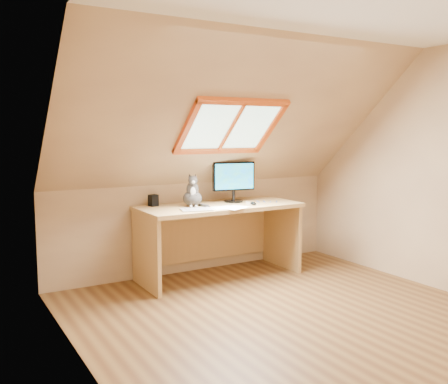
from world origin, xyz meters
TOP-DOWN VIEW (x-y plane):
  - ground at (0.00, 0.00)m, footprint 3.50×3.50m
  - room_shell at (0.00, -0.09)m, footprint 3.52×3.52m
  - desk at (0.06, 1.45)m, footprint 1.74×0.76m
  - monitor at (0.29, 1.45)m, footprint 0.48×0.20m
  - cat at (-0.25, 1.40)m, footprint 0.26×0.28m
  - desk_speaker at (-0.59, 1.63)m, footprint 0.10×0.10m
  - graphics_tablet at (-0.33, 1.15)m, footprint 0.35×0.29m
  - mouse at (0.36, 1.17)m, footprint 0.08×0.11m
  - papers at (0.03, 1.12)m, footprint 0.35×0.30m
  - cables at (0.53, 1.26)m, footprint 0.51×0.26m

SIDE VIEW (x-z plane):
  - ground at x=0.00m, z-range 0.00..0.00m
  - desk at x=0.06m, z-range 0.16..0.96m
  - papers at x=0.03m, z-range 0.79..0.80m
  - cables at x=0.53m, z-range 0.79..0.80m
  - graphics_tablet at x=-0.33m, z-range 0.79..0.81m
  - mouse at x=0.36m, z-range 0.79..0.83m
  - desk_speaker at x=-0.59m, z-range 0.79..0.91m
  - cat at x=-0.25m, z-range 0.74..1.10m
  - monitor at x=0.29m, z-range 0.83..1.28m
  - room_shell at x=0.00m, z-range 0.23..2.64m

